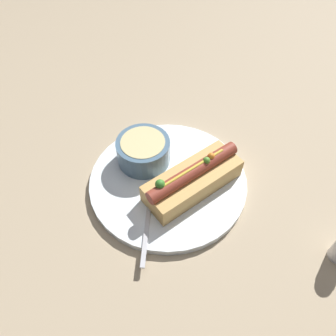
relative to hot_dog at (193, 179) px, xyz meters
name	(u,v)px	position (x,y,z in m)	size (l,w,h in m)	color
ground_plane	(168,183)	(-0.02, 0.04, -0.04)	(4.00, 4.00, 0.00)	tan
dinner_plate	(168,181)	(-0.02, 0.04, -0.03)	(0.28, 0.28, 0.01)	white
hot_dog	(193,179)	(0.00, 0.00, 0.00)	(0.18, 0.09, 0.06)	tan
soup_bowl	(144,150)	(-0.02, 0.11, 0.00)	(0.10, 0.10, 0.05)	slate
spoon	(150,197)	(-0.07, 0.03, -0.02)	(0.14, 0.13, 0.01)	#B7B7BC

